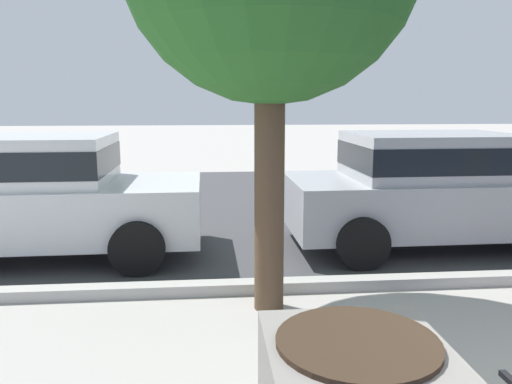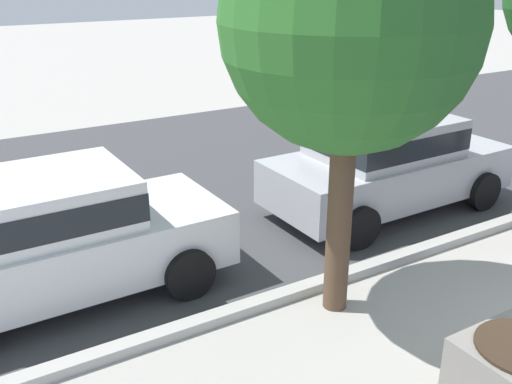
# 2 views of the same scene
# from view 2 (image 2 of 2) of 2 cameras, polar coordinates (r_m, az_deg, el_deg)

# --- Properties ---
(street_surface) EXTENTS (60.00, 9.00, 0.01)m
(street_surface) POSITION_cam_2_polar(r_m,az_deg,el_deg) (11.84, 0.28, 2.94)
(street_surface) COLOR #424244
(street_surface) RESTS_ON ground
(curb_stone) EXTENTS (60.00, 0.20, 0.12)m
(curb_stone) POSITION_cam_2_polar(r_m,az_deg,el_deg) (8.53, 16.55, -5.35)
(curb_stone) COLOR #B2AFA8
(curb_stone) RESTS_ON ground
(street_tree_near_bench) EXTENTS (2.66, 2.66, 4.60)m
(street_tree_near_bench) POSITION_cam_2_polar(r_m,az_deg,el_deg) (6.00, 9.35, 16.12)
(street_tree_near_bench) COLOR brown
(street_tree_near_bench) RESTS_ON ground
(parked_car_white) EXTENTS (4.12, 1.96, 1.56)m
(parked_car_white) POSITION_cam_2_polar(r_m,az_deg,el_deg) (7.21, -19.84, -3.99)
(parked_car_white) COLOR silver
(parked_car_white) RESTS_ON ground
(parked_car_silver) EXTENTS (4.12, 1.96, 1.56)m
(parked_car_silver) POSITION_cam_2_polar(r_m,az_deg,el_deg) (9.54, 12.79, 3.01)
(parked_car_silver) COLOR #B7B7BC
(parked_car_silver) RESTS_ON ground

